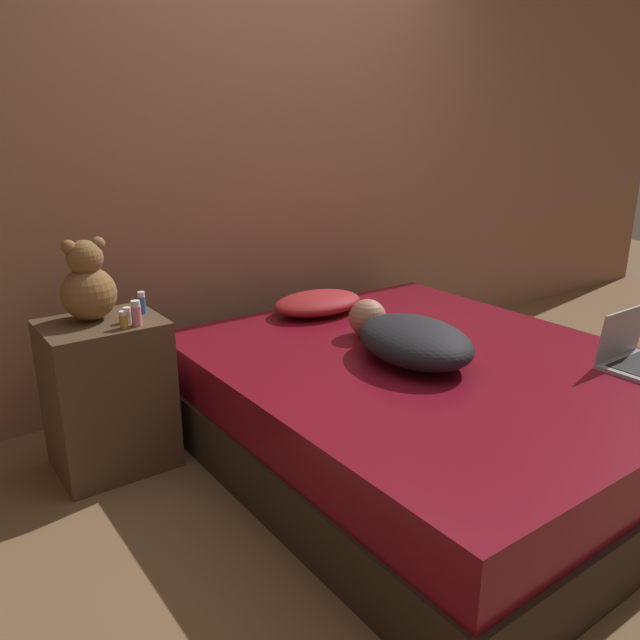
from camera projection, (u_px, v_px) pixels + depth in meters
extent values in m
plane|color=brown|center=(425.00, 454.00, 2.84)|extent=(12.00, 12.00, 0.00)
cube|color=#996B51|center=(269.00, 149.00, 3.44)|extent=(8.00, 0.06, 2.60)
cube|color=#2D2319|center=(427.00, 430.00, 2.80)|extent=(1.74, 2.04, 0.25)
cube|color=maroon|center=(430.00, 381.00, 2.73)|extent=(1.70, 2.00, 0.23)
cube|color=brown|center=(109.00, 395.00, 2.66)|extent=(0.48, 0.39, 0.66)
ellipsoid|color=maroon|center=(318.00, 303.00, 3.30)|extent=(0.50, 0.34, 0.11)
ellipsoid|color=black|center=(415.00, 341.00, 2.63)|extent=(0.49, 0.64, 0.18)
sphere|color=#A87556|center=(368.00, 318.00, 2.94)|extent=(0.18, 0.18, 0.18)
cylinder|color=#A87556|center=(444.00, 345.00, 2.76)|extent=(0.09, 0.27, 0.06)
cube|color=#9E9EA3|center=(640.00, 366.00, 2.58)|extent=(0.34, 0.22, 0.02)
cube|color=#9E9EA3|center=(622.00, 333.00, 2.62)|extent=(0.33, 0.03, 0.21)
cube|color=black|center=(622.00, 333.00, 2.62)|extent=(0.30, 0.03, 0.19)
sphere|color=brown|center=(89.00, 294.00, 2.56)|extent=(0.22, 0.22, 0.22)
sphere|color=brown|center=(85.00, 258.00, 2.51)|extent=(0.14, 0.14, 0.14)
sphere|color=brown|center=(68.00, 247.00, 2.46)|extent=(0.06, 0.06, 0.06)
sphere|color=brown|center=(98.00, 244.00, 2.53)|extent=(0.06, 0.06, 0.06)
cylinder|color=#3866B2|center=(142.00, 305.00, 2.66)|extent=(0.03, 0.03, 0.07)
cylinder|color=white|center=(141.00, 294.00, 2.65)|extent=(0.03, 0.03, 0.02)
cylinder|color=pink|center=(136.00, 316.00, 2.50)|extent=(0.04, 0.04, 0.08)
cylinder|color=white|center=(135.00, 303.00, 2.48)|extent=(0.04, 0.04, 0.02)
cylinder|color=silver|center=(128.00, 316.00, 2.55)|extent=(0.04, 0.04, 0.05)
cylinder|color=white|center=(127.00, 309.00, 2.54)|extent=(0.03, 0.03, 0.01)
cylinder|color=gold|center=(124.00, 321.00, 2.48)|extent=(0.03, 0.03, 0.05)
cylinder|color=white|center=(123.00, 313.00, 2.46)|extent=(0.03, 0.03, 0.02)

